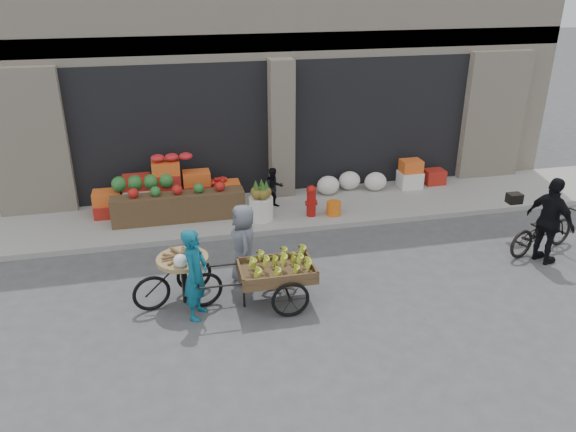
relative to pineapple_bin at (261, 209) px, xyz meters
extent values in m
plane|color=#424244|center=(0.75, -3.60, -0.37)|extent=(80.00, 80.00, 0.00)
cube|color=gray|center=(0.75, 0.50, -0.31)|extent=(18.00, 2.20, 0.12)
cube|color=beige|center=(0.75, 4.60, 3.13)|extent=(14.00, 6.00, 7.00)
cube|color=gray|center=(0.75, 1.75, 3.23)|extent=(14.00, 0.30, 0.40)
cube|color=black|center=(-1.73, 2.40, 1.30)|extent=(4.40, 1.60, 3.10)
cube|color=black|center=(3.23, 2.40, 1.30)|extent=(4.40, 1.60, 3.10)
cube|color=beige|center=(0.75, 1.55, 1.30)|extent=(0.55, 0.80, 3.22)
cube|color=brown|center=(-1.73, 0.35, 0.05)|extent=(2.80, 0.45, 0.60)
sphere|color=#1E5923|center=(-2.42, 0.85, 0.49)|extent=(0.34, 0.34, 0.34)
cylinder|color=silver|center=(0.00, 0.00, 0.00)|extent=(0.52, 0.52, 0.50)
cylinder|color=#A5140F|center=(1.10, -0.05, 0.03)|extent=(0.20, 0.20, 0.56)
sphere|color=#A5140F|center=(1.10, -0.05, 0.35)|extent=(0.22, 0.22, 0.22)
cylinder|color=orange|center=(1.60, -0.10, -0.10)|extent=(0.32, 0.32, 0.30)
ellipsoid|color=silver|center=(2.42, 1.10, -0.03)|extent=(1.70, 0.60, 0.44)
imported|color=black|center=(0.40, 0.60, 0.21)|extent=(0.51, 0.43, 0.93)
cube|color=brown|center=(-0.31, -3.13, 0.19)|extent=(1.23, 0.81, 0.11)
torus|color=black|center=(-0.17, -3.57, -0.06)|extent=(0.62, 0.06, 0.62)
torus|color=black|center=(-0.17, -2.69, -0.06)|extent=(0.62, 0.06, 0.62)
cylinder|color=black|center=(-0.85, -3.13, -0.11)|extent=(0.04, 0.04, 0.51)
imported|color=#0E566E|center=(-1.61, -3.21, 0.39)|extent=(0.55, 0.65, 1.52)
cylinder|color=#9E7F51|center=(-1.78, -2.76, 0.43)|extent=(1.02, 1.02, 0.07)
cube|color=black|center=(-1.78, -2.76, 0.03)|extent=(0.10, 0.10, 0.80)
torus|color=black|center=(-1.47, -2.97, -0.06)|extent=(0.62, 0.21, 0.62)
torus|color=black|center=(-1.60, -2.43, -0.06)|extent=(0.62, 0.21, 0.62)
torus|color=black|center=(-2.31, -2.89, -0.06)|extent=(0.62, 0.21, 0.62)
imported|color=slate|center=(-0.71, -2.29, 0.36)|extent=(0.46, 0.71, 1.45)
imported|color=black|center=(5.11, -2.43, 0.08)|extent=(1.81, 1.06, 0.90)
imported|color=black|center=(4.91, -2.83, 0.47)|extent=(0.67, 1.06, 1.67)
camera|label=1|loc=(-1.87, -10.92, 4.75)|focal=35.00mm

